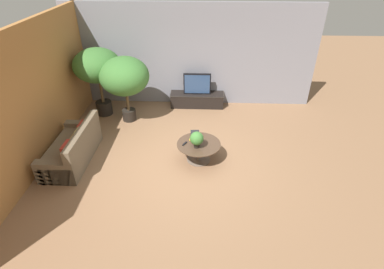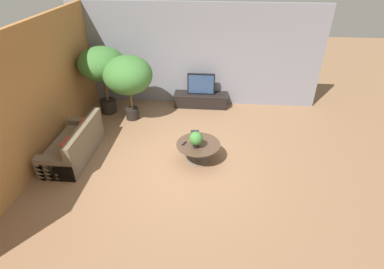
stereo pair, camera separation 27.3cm
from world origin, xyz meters
name	(u,v)px [view 1 (the left image)]	position (x,y,z in m)	size (l,w,h in m)	color
ground_plane	(184,163)	(0.00, 0.00, 0.00)	(24.00, 24.00, 0.00)	#8C6647
back_wall_stone	(190,56)	(0.00, 3.26, 1.50)	(7.40, 0.12, 3.00)	gray
side_wall_left	(33,98)	(-3.26, 0.20, 1.50)	(0.12, 7.40, 3.00)	#B2753D
media_console	(197,99)	(0.22, 2.94, 0.22)	(1.65, 0.50, 0.42)	black
television	(197,84)	(0.22, 2.94, 0.74)	(0.82, 0.13, 0.64)	black
coffee_table	(199,149)	(0.33, 0.13, 0.32)	(1.00, 1.00, 0.46)	#756656
couch_by_wall	(73,149)	(-2.57, 0.03, 0.29)	(0.84, 1.85, 0.84)	brown
potted_palm_tall	(97,68)	(-2.53, 2.31, 1.43)	(1.30, 1.30, 1.97)	black
potted_palm_corner	(125,77)	(-1.71, 1.97, 1.30)	(1.33, 1.33, 1.84)	black
potted_plant_tabletop	(197,139)	(0.28, -0.01, 0.68)	(0.30, 0.30, 0.38)	black
book_stack	(195,136)	(0.22, 0.34, 0.54)	(0.24, 0.28, 0.16)	gold
remote_black	(185,144)	(0.01, 0.10, 0.47)	(0.04, 0.16, 0.02)	black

